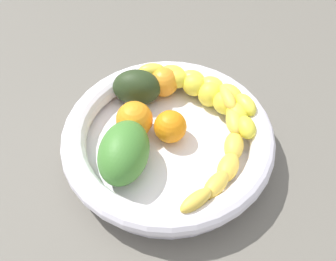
{
  "coord_description": "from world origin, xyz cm",
  "views": [
    {
      "loc": [
        -34.29,
        7.92,
        51.67
      ],
      "look_at": [
        0.0,
        0.0,
        8.4
      ],
      "focal_mm": 38.15,
      "sensor_mm": 36.0,
      "label": 1
    }
  ],
  "objects": [
    {
      "name": "banana_arching_top",
      "position": [
        -5.87,
        -7.46,
        8.31
      ],
      "size": [
        21.49,
        14.48,
        4.6
      ],
      "color": "yellow",
      "rests_on": "fruit_bowl"
    },
    {
      "name": "banana_draped_right",
      "position": [
        8.85,
        -7.84,
        8.43
      ],
      "size": [
        15.67,
        17.74,
        4.79
      ],
      "color": "yellow",
      "rests_on": "fruit_bowl"
    },
    {
      "name": "banana_draped_left",
      "position": [
        6.27,
        -8.25,
        8.14
      ],
      "size": [
        19.01,
        15.14,
        4.8
      ],
      "color": "yellow",
      "rests_on": "fruit_bowl"
    },
    {
      "name": "mango_green",
      "position": [
        -3.07,
        7.36,
        9.04
      ],
      "size": [
        12.89,
        11.06,
        7.28
      ],
      "primitive_type": "ellipsoid",
      "rotation": [
        0.0,
        0.0,
        5.88
      ],
      "color": "#438131",
      "rests_on": "fruit_bowl"
    },
    {
      "name": "kitchen_counter",
      "position": [
        0.0,
        0.0,
        1.5
      ],
      "size": [
        120.0,
        120.0,
        3.0
      ],
      "primitive_type": "cube",
      "color": "#635E55",
      "rests_on": "ground"
    },
    {
      "name": "orange_mid_right",
      "position": [
        3.44,
        4.74,
        8.38
      ],
      "size": [
        5.98,
        5.98,
        5.98
      ],
      "primitive_type": "sphere",
      "color": "orange",
      "rests_on": "fruit_bowl"
    },
    {
      "name": "orange_mid_left",
      "position": [
        0.97,
        -0.59,
        8.04
      ],
      "size": [
        5.3,
        5.3,
        5.3
      ],
      "primitive_type": "sphere",
      "color": "orange",
      "rests_on": "fruit_bowl"
    },
    {
      "name": "orange_front",
      "position": [
        11.29,
        -1.84,
        8.03
      ],
      "size": [
        5.26,
        5.26,
        5.26
      ],
      "primitive_type": "sphere",
      "color": "orange",
      "rests_on": "fruit_bowl"
    },
    {
      "name": "fruit_bowl",
      "position": [
        0.0,
        0.0,
        6.26
      ],
      "size": [
        33.64,
        33.64,
        6.27
      ],
      "color": "white",
      "rests_on": "kitchen_counter"
    },
    {
      "name": "avocado_dark",
      "position": [
        10.64,
        3.09,
        8.37
      ],
      "size": [
        7.99,
        9.7,
        6.4
      ],
      "primitive_type": "ellipsoid",
      "rotation": [
        0.0,
        0.0,
        1.3
      ],
      "color": "#27381B",
      "rests_on": "fruit_bowl"
    }
  ]
}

